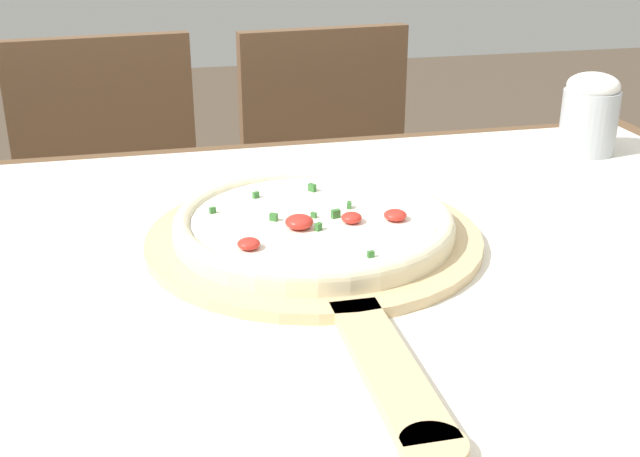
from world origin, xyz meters
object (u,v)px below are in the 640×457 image
(pizza, at_px, (314,223))
(flour_cup, at_px, (590,113))
(pizza_peel, at_px, (319,246))
(chair_left, at_px, (116,223))
(chair_right, at_px, (336,204))

(pizza, xyz_separation_m, flour_cup, (0.48, 0.24, 0.04))
(pizza_peel, bearing_deg, chair_left, 106.48)
(pizza_peel, relative_size, chair_left, 0.67)
(chair_left, xyz_separation_m, chair_right, (0.48, 0.00, 0.00))
(pizza, height_order, chair_right, chair_right)
(chair_left, bearing_deg, flour_cup, -43.31)
(pizza, height_order, flour_cup, flour_cup)
(chair_left, bearing_deg, pizza_peel, -78.79)
(pizza_peel, distance_m, pizza, 0.03)
(pizza, height_order, chair_left, chair_left)
(chair_left, height_order, flour_cup, flour_cup)
(chair_right, bearing_deg, flour_cup, -71.68)
(pizza_peel, height_order, chair_right, chair_right)
(pizza_peel, height_order, chair_left, chair_left)
(pizza_peel, bearing_deg, flour_cup, 29.01)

